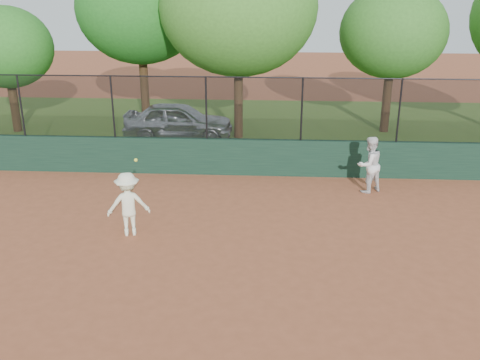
# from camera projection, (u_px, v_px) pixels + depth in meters

# --- Properties ---
(ground) EXTENTS (80.00, 80.00, 0.00)m
(ground) POSITION_uv_depth(u_px,v_px,m) (198.00, 263.00, 11.94)
(ground) COLOR #A15334
(ground) RESTS_ON ground
(back_wall) EXTENTS (26.00, 0.20, 1.20)m
(back_wall) POSITION_uv_depth(u_px,v_px,m) (223.00, 157.00, 17.35)
(back_wall) COLOR #193727
(back_wall) RESTS_ON ground
(grass_strip) EXTENTS (36.00, 12.00, 0.01)m
(grass_strip) POSITION_uv_depth(u_px,v_px,m) (235.00, 128.00, 23.18)
(grass_strip) COLOR #37561B
(grass_strip) RESTS_ON ground
(parked_car) EXTENTS (4.32, 1.75, 1.47)m
(parked_car) POSITION_uv_depth(u_px,v_px,m) (178.00, 121.00, 21.37)
(parked_car) COLOR #A8ACB1
(parked_car) RESTS_ON ground
(player_second) EXTENTS (1.04, 0.98, 1.70)m
(player_second) POSITION_uv_depth(u_px,v_px,m) (369.00, 165.00, 15.81)
(player_second) COLOR white
(player_second) RESTS_ON ground
(player_main) EXTENTS (1.17, 0.87, 2.10)m
(player_main) POSITION_uv_depth(u_px,v_px,m) (128.00, 204.00, 13.07)
(player_main) COLOR white
(player_main) RESTS_ON ground
(fence_assembly) EXTENTS (26.00, 0.06, 2.00)m
(fence_assembly) POSITION_uv_depth(u_px,v_px,m) (221.00, 107.00, 16.79)
(fence_assembly) COLOR black
(fence_assembly) RESTS_ON back_wall
(tree_0) EXTENTS (3.79, 3.45, 5.12)m
(tree_0) POSITION_uv_depth(u_px,v_px,m) (6.00, 48.00, 21.54)
(tree_0) COLOR #473019
(tree_0) RESTS_ON ground
(tree_1) EXTENTS (5.26, 4.78, 7.22)m
(tree_1) POSITION_uv_depth(u_px,v_px,m) (140.00, 9.00, 21.99)
(tree_1) COLOR #452D18
(tree_1) RESTS_ON ground
(tree_2) EXTENTS (6.00, 5.45, 7.65)m
(tree_2) POSITION_uv_depth(u_px,v_px,m) (238.00, 7.00, 20.08)
(tree_2) COLOR #4A301A
(tree_2) RESTS_ON ground
(tree_3) EXTENTS (4.27, 3.88, 5.93)m
(tree_3) POSITION_uv_depth(u_px,v_px,m) (393.00, 32.00, 21.28)
(tree_3) COLOR #3E2714
(tree_3) RESTS_ON ground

